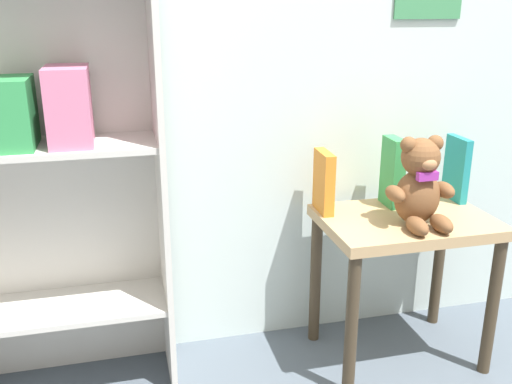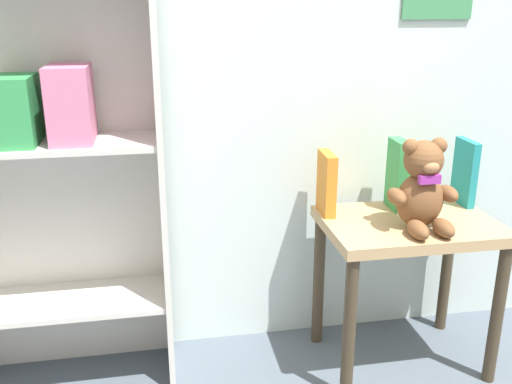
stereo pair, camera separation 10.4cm
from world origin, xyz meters
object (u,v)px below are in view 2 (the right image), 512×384
at_px(book_standing_green, 398,175).
at_px(book_standing_teal, 465,172).
at_px(bookshelf_side, 46,109).
at_px(display_table, 407,246).
at_px(teddy_bear, 422,188).
at_px(book_standing_orange, 327,183).

distance_m(book_standing_green, book_standing_teal, 0.25).
xyz_separation_m(bookshelf_side, display_table, (1.11, -0.13, -0.47)).
bearing_deg(display_table, book_standing_teal, 25.80).
xyz_separation_m(teddy_bear, book_standing_green, (0.00, 0.19, -0.01)).
relative_size(teddy_bear, book_standing_teal, 1.25).
distance_m(bookshelf_side, display_table, 1.21).
distance_m(display_table, book_standing_orange, 0.34).
distance_m(display_table, book_standing_teal, 0.34).
bearing_deg(teddy_bear, bookshelf_side, 169.87).
height_order(book_standing_green, book_standing_teal, book_standing_green).
distance_m(book_standing_orange, book_standing_green, 0.25).
distance_m(teddy_bear, book_standing_orange, 0.31).
height_order(bookshelf_side, book_standing_teal, bookshelf_side).
bearing_deg(book_standing_teal, display_table, -153.15).
xyz_separation_m(bookshelf_side, book_standing_green, (1.11, -0.01, -0.26)).
xyz_separation_m(book_standing_orange, book_standing_teal, (0.50, 0.00, 0.01)).
distance_m(display_table, book_standing_green, 0.24).
bearing_deg(bookshelf_side, book_standing_orange, -0.71).
height_order(bookshelf_side, teddy_bear, bookshelf_side).
xyz_separation_m(bookshelf_side, book_standing_orange, (0.86, -0.01, -0.27)).
height_order(teddy_bear, book_standing_orange, teddy_bear).
relative_size(bookshelf_side, book_standing_teal, 7.07).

